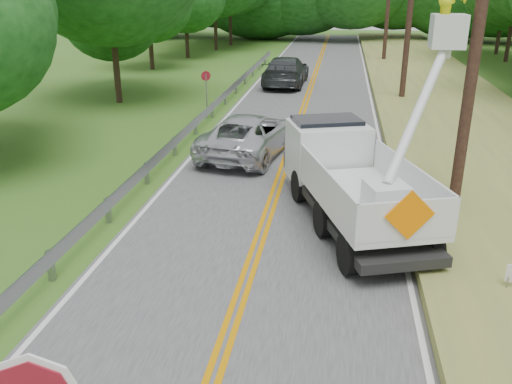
# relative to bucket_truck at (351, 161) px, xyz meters

# --- Properties ---
(road) EXTENTS (7.20, 96.00, 0.03)m
(road) POSITION_rel_bucket_truck_xyz_m (-2.16, 5.28, -1.47)
(road) COLOR #434345
(road) RESTS_ON ground
(guardrail) EXTENTS (0.18, 48.00, 0.77)m
(guardrail) POSITION_rel_bucket_truck_xyz_m (-6.18, 6.18, -0.93)
(guardrail) COLOR gray
(guardrail) RESTS_ON ground
(utility_poles) EXTENTS (1.60, 43.30, 10.00)m
(utility_poles) POSITION_rel_bucket_truck_xyz_m (2.84, 8.29, 3.78)
(utility_poles) COLOR black
(utility_poles) RESTS_ON ground
(tall_grass_verge) EXTENTS (7.00, 96.00, 0.30)m
(tall_grass_verge) POSITION_rel_bucket_truck_xyz_m (4.94, 5.28, -1.33)
(tall_grass_verge) COLOR olive
(tall_grass_verge) RESTS_ON ground
(bucket_truck) EXTENTS (4.51, 6.81, 6.42)m
(bucket_truck) POSITION_rel_bucket_truck_xyz_m (0.00, 0.00, 0.00)
(bucket_truck) COLOR black
(bucket_truck) RESTS_ON road
(suv_silver) EXTENTS (3.38, 5.76, 1.51)m
(suv_silver) POSITION_rel_bucket_truck_xyz_m (-3.58, 4.80, -0.71)
(suv_silver) COLOR silver
(suv_silver) RESTS_ON road
(suv_darkgrey) EXTENTS (2.57, 5.98, 1.71)m
(suv_darkgrey) POSITION_rel_bucket_truck_xyz_m (-3.72, 19.28, -0.61)
(suv_darkgrey) COLOR #393D41
(suv_darkgrey) RESTS_ON road
(stop_sign_permanent) EXTENTS (0.40, 0.29, 2.20)m
(stop_sign_permanent) POSITION_rel_bucket_truck_xyz_m (-6.46, 10.13, -0.06)
(stop_sign_permanent) COLOR gray
(stop_sign_permanent) RESTS_ON ground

